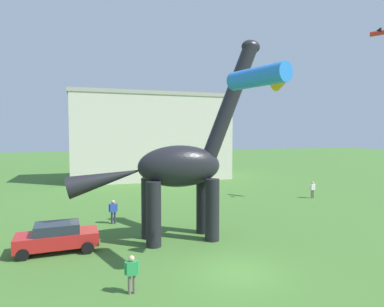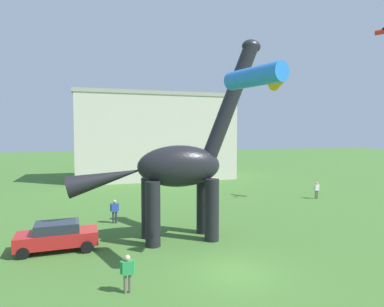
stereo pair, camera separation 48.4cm
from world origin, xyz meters
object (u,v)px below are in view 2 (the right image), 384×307
object	(u,v)px
person_near_flyer	(127,270)
parked_sedan_left	(57,236)
kite_mid_right	(260,77)
person_far_spectator	(115,209)
dinosaur_sculpture	(179,166)
person_photographer	(317,189)

from	to	relation	value
person_near_flyer	parked_sedan_left	bearing A→B (deg)	-28.42
person_near_flyer	kite_mid_right	xyz separation A→B (m)	(5.66, -0.22, 7.82)
person_far_spectator	kite_mid_right	world-z (taller)	kite_mid_right
dinosaur_sculpture	person_photographer	bearing A→B (deg)	-4.31
dinosaur_sculpture	person_near_flyer	size ratio (longest dim) A/B	7.94
person_far_spectator	person_near_flyer	distance (m)	10.79
parked_sedan_left	person_near_flyer	xyz separation A→B (m)	(3.21, -6.01, 0.13)
dinosaur_sculpture	parked_sedan_left	world-z (taller)	dinosaur_sculpture
dinosaur_sculpture	kite_mid_right	distance (m)	7.84
person_near_flyer	kite_mid_right	distance (m)	9.66
dinosaur_sculpture	kite_mid_right	size ratio (longest dim) A/B	3.99
person_near_flyer	kite_mid_right	bearing A→B (deg)	-148.72
dinosaur_sculpture	person_near_flyer	xyz separation A→B (m)	(-3.62, -6.00, -3.51)
person_near_flyer	dinosaur_sculpture	bearing A→B (deg)	-87.66
dinosaur_sculpture	parked_sedan_left	size ratio (longest dim) A/B	2.86
parked_sedan_left	person_far_spectator	size ratio (longest dim) A/B	2.55
dinosaur_sculpture	person_far_spectator	distance (m)	6.86
parked_sedan_left	kite_mid_right	bearing A→B (deg)	-38.44
kite_mid_right	parked_sedan_left	bearing A→B (deg)	144.95
person_photographer	person_far_spectator	xyz separation A→B (m)	(-19.71, -3.55, 0.01)
dinosaur_sculpture	person_photographer	world-z (taller)	dinosaur_sculpture
parked_sedan_left	kite_mid_right	world-z (taller)	kite_mid_right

